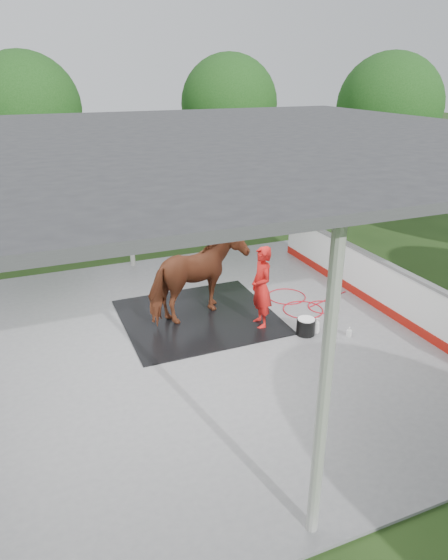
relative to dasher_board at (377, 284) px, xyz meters
name	(u,v)px	position (x,y,z in m)	size (l,w,h in m)	color
ground	(187,346)	(-4.60, 0.00, -0.59)	(100.00, 100.00, 0.00)	#1E3814
concrete_slab	(187,345)	(-4.60, 0.00, -0.57)	(12.00, 10.00, 0.05)	slate
pavilion_structure	(180,142)	(-4.60, 0.00, 3.37)	(12.60, 10.60, 4.05)	beige
dasher_board	(377,284)	(0.00, 0.00, 0.00)	(0.16, 8.00, 1.15)	#AB170E
tree_belt	(181,145)	(-4.30, 0.90, 3.20)	(28.00, 28.00, 5.80)	#382314
rubber_mat	(199,317)	(-3.98, 1.00, -0.53)	(3.25, 3.05, 0.02)	black
horse	(198,277)	(-3.98, 1.00, 0.42)	(1.01, 2.21, 1.87)	brown
handler	(261,287)	(-2.88, 0.15, 0.34)	(0.64, 0.42, 1.77)	red
wash_bucket	(306,326)	(-2.20, -0.56, -0.36)	(0.38, 0.38, 0.35)	black
soap_bottle_a	(317,326)	(-1.96, -0.60, -0.37)	(0.13, 0.13, 0.34)	silver
soap_bottle_b	(349,332)	(-1.42, -0.98, -0.44)	(0.09, 0.09, 0.21)	#338CD8
hose_coil	(301,304)	(-1.54, 0.72, -0.53)	(1.94, 1.70, 0.02)	red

